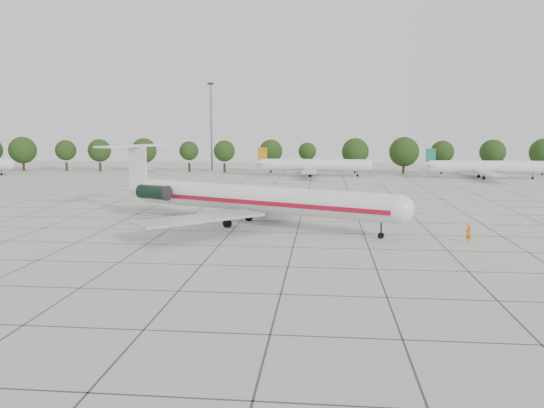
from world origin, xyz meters
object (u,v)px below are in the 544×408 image
object	(u,v)px
ground_crew	(468,234)
floodlight_mast	(211,122)
main_airliner	(242,197)
bg_airliner_c	(313,165)
bg_airliner_d	(485,167)

from	to	relation	value
ground_crew	floodlight_mast	size ratio (longest dim) A/B	0.08
main_airliner	floodlight_mast	size ratio (longest dim) A/B	1.63
bg_airliner_c	bg_airliner_d	xyz separation A→B (m)	(42.37, -2.51, 0.00)
main_airliner	bg_airliner_d	xyz separation A→B (m)	(50.17, 67.36, -0.67)
main_airliner	bg_airliner_c	bearing A→B (deg)	106.69
bg_airliner_c	floodlight_mast	distance (m)	36.77
ground_crew	bg_airliner_c	world-z (taller)	bg_airliner_c
main_airliner	floodlight_mast	distance (m)	90.67
main_airliner	ground_crew	xyz separation A→B (m)	(26.58, -8.31, -2.63)
ground_crew	bg_airliner_d	size ratio (longest dim) A/B	0.07
bg_airliner_c	bg_airliner_d	world-z (taller)	same
ground_crew	bg_airliner_c	distance (m)	80.43
main_airliner	bg_airliner_c	xyz separation A→B (m)	(7.80, 69.88, -0.67)
bg_airliner_c	main_airliner	bearing A→B (deg)	-96.37
bg_airliner_d	floodlight_mast	world-z (taller)	floodlight_mast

